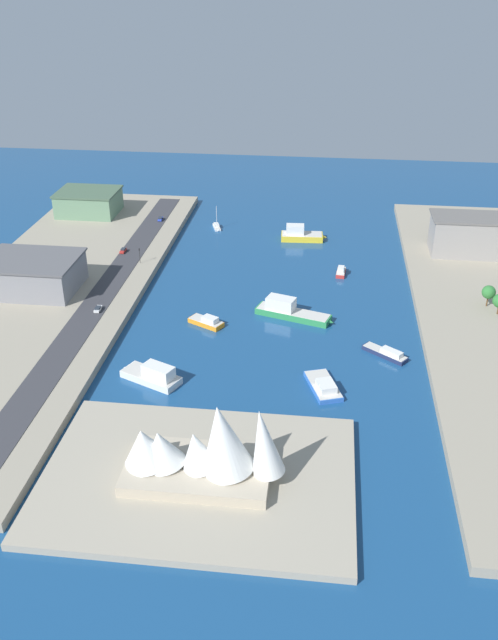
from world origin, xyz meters
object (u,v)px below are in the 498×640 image
Objects in this scene: ferry_white_commuter at (153,375)px; catamaran_blue at (324,386)px; opera_landmark at (202,449)px; pickup_red at (123,250)px; ferry_yellow_fast at (301,235)px; ferry_green_doubledeck at (289,311)px; tugboat_red at (341,272)px; van_white at (98,309)px; sailboat_small_white at (217,226)px; terminal_long_green at (89,202)px; water_taxi_orange at (207,322)px; carpark_squat_concrete at (482,235)px; traffic_light_waterfront at (140,253)px; warehouse_low_gray at (32,274)px; patrol_launch_navy at (386,353)px; hatchback_blue at (160,219)px.

catamaran_blue is at bearing -178.14° from ferry_white_commuter.
opera_landmark reaches higher than catamaran_blue.
ferry_white_commuter is at bearing 111.28° from pickup_red.
ferry_yellow_fast is at bearing -157.10° from pickup_red.
ferry_green_doubledeck is 44.19m from tugboat_red.
van_white is 55.38m from pickup_red.
sailboat_small_white is 65.84m from terminal_long_green.
water_taxi_orange is 30.45m from ferry_green_doubledeck.
ferry_yellow_fast is at bearing -128.37° from van_white.
carpark_squat_concrete is (-118.89, 24.68, 10.29)m from sailboat_small_white.
opera_landmark is (34.05, 131.19, 8.94)m from tugboat_red.
ferry_yellow_fast is at bearing -147.07° from traffic_light_waterfront.
water_taxi_orange is 0.48× the size of ferry_green_doubledeck.
pickup_red is 0.72× the size of traffic_light_waterfront.
sailboat_small_white is at bearing -89.03° from ferry_white_commuter.
ferry_green_doubledeck is at bearing 115.10° from sailboat_small_white.
patrol_launch_navy is at bearing 167.29° from warehouse_low_gray.
opera_landmark reaches higher than sailboat_small_white.
terminal_long_green is 186.55m from carpark_squat_concrete.
terminal_long_green is at bearing -5.16° from sailboat_small_white.
ferry_yellow_fast is 3.29× the size of traffic_light_waterfront.
warehouse_low_gray reaches higher than van_white.
tugboat_red is at bearing -176.74° from traffic_light_waterfront.
ferry_green_doubledeck is 110.87m from hatchback_blue.
ferry_yellow_fast is 4.48× the size of hatchback_blue.
patrol_launch_navy is 0.81× the size of catamaran_blue.
pickup_red is at bearing -68.72° from ferry_white_commuter.
carpark_squat_concrete reaches higher than warehouse_low_gray.
water_taxi_orange is at bearing -12.90° from patrol_launch_navy.
ferry_white_commuter is 105.10m from tugboat_red.
catamaran_blue is at bearing 59.57° from carpark_squat_concrete.
sailboat_small_white is 0.28× the size of opera_landmark.
sailboat_small_white is 100.51m from warehouse_low_gray.
opera_landmark reaches higher than pickup_red.
terminal_long_green is (7.34, -87.70, -0.51)m from warehouse_low_gray.
tugboat_red is at bearing 151.68° from hatchback_blue.
van_white is at bearing -0.49° from water_taxi_orange.
patrol_launch_navy is (-74.64, 111.70, 0.25)m from sailboat_small_white.
van_white reaches higher than patrol_launch_navy.
carpark_squat_concrete is (-64.14, -109.17, 9.92)m from catamaran_blue.
ferry_green_doubledeck is (-38.74, -47.98, 0.19)m from ferry_white_commuter.
tugboat_red is at bearing -133.69° from water_taxi_orange.
sailboat_small_white is at bearing -11.73° from carpark_squat_concrete.
warehouse_low_gray reaches higher than patrol_launch_navy.
patrol_launch_navy is 0.42× the size of warehouse_low_gray.
ferry_yellow_fast is at bearing 171.89° from hatchback_blue.
terminal_long_green reaches higher than pickup_red.
sailboat_small_white is 0.62× the size of catamaran_blue.
water_taxi_orange is 0.68× the size of ferry_white_commuter.
traffic_light_waterfront is (-3.74, 51.86, 3.38)m from hatchback_blue.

